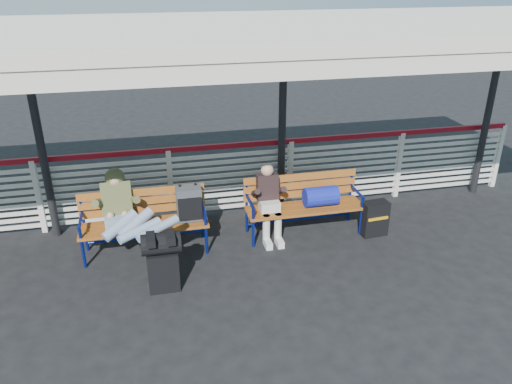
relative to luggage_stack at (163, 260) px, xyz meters
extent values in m
plane|color=black|center=(0.25, 0.06, -0.44)|extent=(60.00, 60.00, 0.00)
cube|color=silver|center=(0.25, 1.96, 0.16)|extent=(12.00, 0.04, 1.04)
cube|color=maroon|center=(0.25, 1.96, 0.76)|extent=(12.00, 0.06, 0.08)
cube|color=silver|center=(6.25, 1.96, 0.16)|extent=(0.08, 0.08, 1.20)
cube|color=silver|center=(0.25, 0.96, 2.64)|extent=(12.60, 3.60, 0.16)
cube|color=silver|center=(0.25, -0.79, 2.51)|extent=(12.60, 0.06, 0.30)
cylinder|color=black|center=(-1.55, 1.81, 1.06)|extent=(0.12, 0.12, 3.00)
cylinder|color=black|center=(2.05, 1.81, 1.06)|extent=(0.12, 0.12, 3.00)
cylinder|color=black|center=(5.75, 1.81, 1.06)|extent=(0.12, 0.12, 3.00)
cube|color=black|center=(0.00, 0.00, -0.17)|extent=(0.39, 0.24, 0.54)
cylinder|color=black|center=(0.00, 0.00, 0.23)|extent=(0.49, 0.28, 0.27)
cube|color=#AC6A21|center=(-0.20, 0.95, 0.01)|extent=(1.80, 0.50, 0.04)
cube|color=#AC6A21|center=(-0.20, 1.21, 0.28)|extent=(1.80, 0.10, 0.40)
cylinder|color=navy|center=(-1.05, 0.75, -0.22)|extent=(0.04, 0.04, 0.45)
cylinder|color=navy|center=(0.65, 0.75, -0.22)|extent=(0.04, 0.04, 0.45)
cylinder|color=navy|center=(-1.05, 1.22, 0.01)|extent=(0.04, 0.04, 0.90)
cylinder|color=navy|center=(0.65, 1.22, 0.01)|extent=(0.04, 0.04, 0.90)
cube|color=#47494E|center=(0.45, 0.97, 0.28)|extent=(0.36, 0.22, 0.50)
cube|color=#AC6A21|center=(2.20, 0.99, 0.01)|extent=(1.80, 0.50, 0.04)
cube|color=#AC6A21|center=(2.20, 1.25, 0.28)|extent=(1.80, 0.10, 0.40)
cylinder|color=navy|center=(1.35, 0.79, -0.22)|extent=(0.04, 0.04, 0.45)
cylinder|color=navy|center=(3.05, 0.79, -0.22)|extent=(0.04, 0.04, 0.45)
cylinder|color=navy|center=(1.35, 1.26, 0.01)|extent=(0.04, 0.04, 0.90)
cylinder|color=navy|center=(3.05, 1.26, 0.01)|extent=(0.04, 0.04, 0.90)
cylinder|color=#102796|center=(2.45, 0.99, 0.18)|extent=(0.52, 0.30, 0.30)
cube|color=#91ABC4|center=(-0.55, 1.00, 0.10)|extent=(0.36, 0.26, 0.18)
cube|color=#434726|center=(-0.55, 1.20, 0.36)|extent=(0.42, 0.38, 0.53)
sphere|color=#434726|center=(-0.55, 1.30, 0.64)|extent=(0.28, 0.28, 0.28)
sphere|color=tan|center=(-0.55, 1.26, 0.63)|extent=(0.21, 0.21, 0.21)
cube|color=black|center=(-0.12, -0.06, 0.34)|extent=(0.11, 0.27, 0.10)
cube|color=black|center=(0.12, -0.06, 0.34)|extent=(0.11, 0.27, 0.10)
cube|color=beige|center=(1.65, 1.02, 0.09)|extent=(0.30, 0.24, 0.16)
cube|color=black|center=(1.65, 1.16, 0.34)|extent=(0.32, 0.23, 0.42)
sphere|color=tan|center=(1.65, 1.18, 0.61)|extent=(0.19, 0.19, 0.19)
cylinder|color=beige|center=(1.56, 0.84, -0.20)|extent=(0.11, 0.11, 0.46)
cylinder|color=beige|center=(1.74, 0.84, -0.20)|extent=(0.11, 0.11, 0.46)
cube|color=silver|center=(1.56, 0.74, -0.39)|extent=(0.10, 0.24, 0.10)
cube|color=silver|center=(1.74, 0.74, -0.39)|extent=(0.10, 0.24, 0.10)
cube|color=black|center=(3.25, 0.74, -0.17)|extent=(0.41, 0.25, 0.55)
cube|color=orange|center=(3.25, 0.61, -0.11)|extent=(0.33, 0.05, 0.04)
camera|label=1|loc=(-0.04, -5.50, 3.40)|focal=35.00mm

